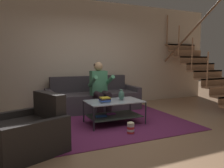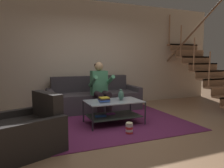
{
  "view_description": "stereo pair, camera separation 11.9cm",
  "coord_description": "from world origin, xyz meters",
  "views": [
    {
      "loc": [
        -1.76,
        -3.41,
        1.3
      ],
      "look_at": [
        0.16,
        0.91,
        0.77
      ],
      "focal_mm": 35.0,
      "sensor_mm": 36.0,
      "label": 1
    },
    {
      "loc": [
        -1.65,
        -3.46,
        1.3
      ],
      "look_at": [
        0.16,
        0.91,
        0.77
      ],
      "focal_mm": 35.0,
      "sensor_mm": 36.0,
      "label": 2
    }
  ],
  "objects": [
    {
      "name": "ground",
      "position": [
        0.0,
        0.0,
        0.0
      ],
      "size": [
        16.8,
        16.8,
        0.0
      ],
      "primitive_type": "plane",
      "color": "#987253"
    },
    {
      "name": "back_partition",
      "position": [
        0.0,
        2.46,
        1.45
      ],
      "size": [
        8.4,
        0.12,
        2.9
      ],
      "primitive_type": "cube",
      "color": "beige",
      "rests_on": "ground"
    },
    {
      "name": "staircase_run",
      "position": [
        3.17,
        1.33,
        1.11
      ],
      "size": [
        1.07,
        2.77,
        2.91
      ],
      "color": "#A87653",
      "rests_on": "ground"
    },
    {
      "name": "couch",
      "position": [
        0.05,
        1.87,
        0.29
      ],
      "size": [
        2.34,
        0.89,
        0.86
      ],
      "color": "#413B42",
      "rests_on": "ground"
    },
    {
      "name": "person_seated_center",
      "position": [
        0.05,
        1.35,
        0.68
      ],
      "size": [
        0.5,
        0.58,
        1.24
      ],
      "color": "#2E2126",
      "rests_on": "ground"
    },
    {
      "name": "coffee_table",
      "position": [
        0.03,
        0.53,
        0.32
      ],
      "size": [
        1.12,
        0.67,
        0.47
      ],
      "color": "#A9B6C4",
      "rests_on": "ground"
    },
    {
      "name": "area_rug",
      "position": [
        0.04,
        1.07,
        0.01
      ],
      "size": [
        3.0,
        3.3,
        0.01
      ],
      "color": "#63214C",
      "rests_on": "ground"
    },
    {
      "name": "vase",
      "position": [
        0.21,
        0.55,
        0.57
      ],
      "size": [
        0.12,
        0.12,
        0.22
      ],
      "color": "#447062",
      "rests_on": "coffee_table"
    },
    {
      "name": "book_stack",
      "position": [
        -0.2,
        0.45,
        0.52
      ],
      "size": [
        0.22,
        0.2,
        0.1
      ],
      "color": "#7996B7",
      "rests_on": "coffee_table"
    },
    {
      "name": "armchair",
      "position": [
        -1.63,
        -0.2,
        0.26
      ],
      "size": [
        1.18,
        1.18,
        0.8
      ],
      "color": "#282423",
      "rests_on": "ground"
    },
    {
      "name": "popcorn_tub",
      "position": [
        0.05,
        -0.14,
        0.11
      ],
      "size": [
        0.13,
        0.13,
        0.21
      ],
      "color": "red",
      "rests_on": "ground"
    }
  ]
}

